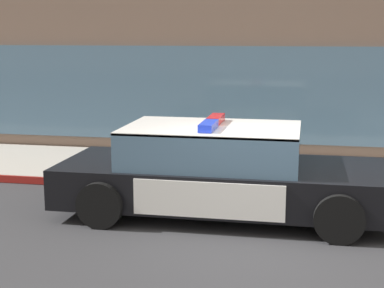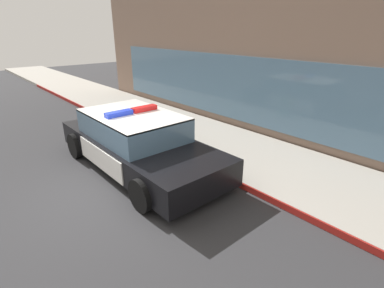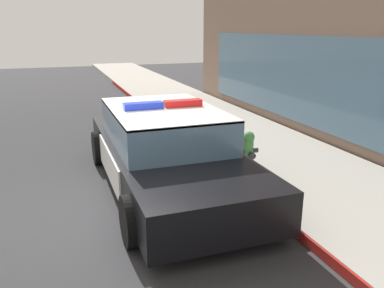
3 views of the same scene
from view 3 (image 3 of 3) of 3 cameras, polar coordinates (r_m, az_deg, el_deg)
name	(u,v)px [view 3 (image 3 of 3)]	position (r m, az deg, el deg)	size (l,w,h in m)	color
ground	(117,216)	(6.07, -10.79, -10.17)	(48.00, 48.00, 0.00)	#303033
sidewalk	(320,181)	(7.40, 18.01, -5.07)	(48.00, 2.88, 0.15)	#A39E93
curb_red_paint	(247,192)	(6.66, 7.92, -6.85)	(28.80, 0.04, 0.14)	maroon
police_cruiser	(166,149)	(6.80, -3.72, -0.77)	(5.07, 2.17, 1.49)	black
fire_hydrant	(248,151)	(7.35, 8.13, -1.01)	(0.34, 0.39, 0.73)	#4C994C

